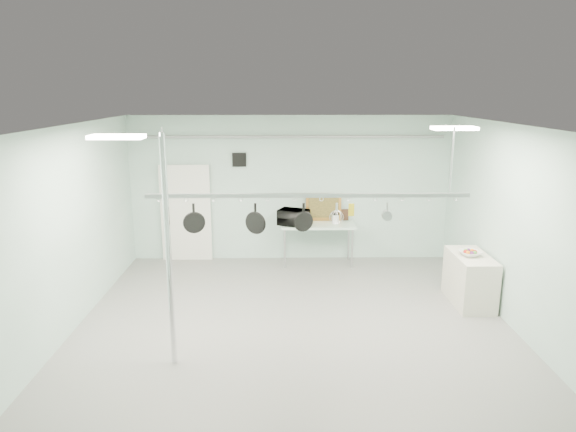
{
  "coord_description": "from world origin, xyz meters",
  "views": [
    {
      "loc": [
        -0.21,
        -7.12,
        3.71
      ],
      "look_at": [
        -0.09,
        1.0,
        1.72
      ],
      "focal_mm": 32.0,
      "sensor_mm": 36.0,
      "label": 1
    }
  ],
  "objects_px": {
    "pot_rack": "(308,194)",
    "coffee_canister": "(336,219)",
    "fruit_bowl": "(470,253)",
    "skillet_right": "(303,217)",
    "chrome_pole": "(169,254)",
    "prep_table": "(318,227)",
    "skillet_mid": "(255,219)",
    "skillet_left": "(194,218)",
    "microwave": "(294,217)",
    "side_cabinet": "(470,279)"
  },
  "relations": [
    {
      "from": "skillet_right",
      "to": "microwave",
      "type": "bearing_deg",
      "value": 71.67
    },
    {
      "from": "chrome_pole",
      "to": "prep_table",
      "type": "height_order",
      "value": "chrome_pole"
    },
    {
      "from": "skillet_left",
      "to": "skillet_mid",
      "type": "relative_size",
      "value": 0.9
    },
    {
      "from": "side_cabinet",
      "to": "skillet_left",
      "type": "relative_size",
      "value": 2.8
    },
    {
      "from": "chrome_pole",
      "to": "skillet_right",
      "type": "relative_size",
      "value": 7.58
    },
    {
      "from": "side_cabinet",
      "to": "skillet_right",
      "type": "distance_m",
      "value": 3.51
    },
    {
      "from": "pot_rack",
      "to": "microwave",
      "type": "height_order",
      "value": "pot_rack"
    },
    {
      "from": "coffee_canister",
      "to": "fruit_bowl",
      "type": "relative_size",
      "value": 0.53
    },
    {
      "from": "prep_table",
      "to": "pot_rack",
      "type": "distance_m",
      "value": 3.61
    },
    {
      "from": "side_cabinet",
      "to": "coffee_canister",
      "type": "distance_m",
      "value": 3.16
    },
    {
      "from": "chrome_pole",
      "to": "coffee_canister",
      "type": "distance_m",
      "value": 5.05
    },
    {
      "from": "pot_rack",
      "to": "skillet_left",
      "type": "xyz_separation_m",
      "value": [
        -1.7,
        0.0,
        -0.36
      ]
    },
    {
      "from": "pot_rack",
      "to": "skillet_mid",
      "type": "distance_m",
      "value": 0.87
    },
    {
      "from": "microwave",
      "to": "fruit_bowl",
      "type": "distance_m",
      "value": 3.7
    },
    {
      "from": "skillet_right",
      "to": "prep_table",
      "type": "bearing_deg",
      "value": 62.58
    },
    {
      "from": "fruit_bowl",
      "to": "skillet_mid",
      "type": "height_order",
      "value": "skillet_mid"
    },
    {
      "from": "chrome_pole",
      "to": "side_cabinet",
      "type": "bearing_deg",
      "value": 22.41
    },
    {
      "from": "microwave",
      "to": "coffee_canister",
      "type": "distance_m",
      "value": 0.92
    },
    {
      "from": "prep_table",
      "to": "skillet_mid",
      "type": "relative_size",
      "value": 3.34
    },
    {
      "from": "chrome_pole",
      "to": "skillet_right",
      "type": "height_order",
      "value": "chrome_pole"
    },
    {
      "from": "side_cabinet",
      "to": "microwave",
      "type": "bearing_deg",
      "value": 145.73
    },
    {
      "from": "chrome_pole",
      "to": "prep_table",
      "type": "distance_m",
      "value": 4.85
    },
    {
      "from": "side_cabinet",
      "to": "coffee_canister",
      "type": "height_order",
      "value": "coffee_canister"
    },
    {
      "from": "skillet_left",
      "to": "side_cabinet",
      "type": "bearing_deg",
      "value": -0.3
    },
    {
      "from": "prep_table",
      "to": "pot_rack",
      "type": "height_order",
      "value": "pot_rack"
    },
    {
      "from": "skillet_mid",
      "to": "skillet_right",
      "type": "distance_m",
      "value": 0.72
    },
    {
      "from": "pot_rack",
      "to": "skillet_left",
      "type": "distance_m",
      "value": 1.74
    },
    {
      "from": "microwave",
      "to": "fruit_bowl",
      "type": "xyz_separation_m",
      "value": [
        3.03,
        -2.13,
        -0.13
      ]
    },
    {
      "from": "microwave",
      "to": "skillet_right",
      "type": "bearing_deg",
      "value": 115.35
    },
    {
      "from": "coffee_canister",
      "to": "skillet_left",
      "type": "distance_m",
      "value": 4.24
    },
    {
      "from": "microwave",
      "to": "coffee_canister",
      "type": "xyz_separation_m",
      "value": [
        0.91,
        0.13,
        -0.07
      ]
    },
    {
      "from": "side_cabinet",
      "to": "fruit_bowl",
      "type": "relative_size",
      "value": 3.28
    },
    {
      "from": "side_cabinet",
      "to": "fruit_bowl",
      "type": "height_order",
      "value": "fruit_bowl"
    },
    {
      "from": "skillet_mid",
      "to": "microwave",
      "type": "bearing_deg",
      "value": 104.9
    },
    {
      "from": "chrome_pole",
      "to": "microwave",
      "type": "bearing_deg",
      "value": 66.56
    },
    {
      "from": "fruit_bowl",
      "to": "skillet_left",
      "type": "xyz_separation_m",
      "value": [
        -4.6,
        -1.06,
        0.93
      ]
    },
    {
      "from": "side_cabinet",
      "to": "coffee_canister",
      "type": "bearing_deg",
      "value": 134.15
    },
    {
      "from": "pot_rack",
      "to": "skillet_right",
      "type": "relative_size",
      "value": 11.38
    },
    {
      "from": "pot_rack",
      "to": "fruit_bowl",
      "type": "relative_size",
      "value": 13.13
    },
    {
      "from": "side_cabinet",
      "to": "skillet_mid",
      "type": "height_order",
      "value": "skillet_mid"
    },
    {
      "from": "skillet_mid",
      "to": "chrome_pole",
      "type": "bearing_deg",
      "value": -114.6
    },
    {
      "from": "fruit_bowl",
      "to": "microwave",
      "type": "bearing_deg",
      "value": 144.82
    },
    {
      "from": "side_cabinet",
      "to": "microwave",
      "type": "distance_m",
      "value": 3.77
    },
    {
      "from": "skillet_right",
      "to": "chrome_pole",
      "type": "bearing_deg",
      "value": -173.28
    },
    {
      "from": "microwave",
      "to": "skillet_left",
      "type": "distance_m",
      "value": 3.65
    },
    {
      "from": "chrome_pole",
      "to": "skillet_left",
      "type": "bearing_deg",
      "value": 77.34
    },
    {
      "from": "skillet_left",
      "to": "pot_rack",
      "type": "bearing_deg",
      "value": -13.62
    },
    {
      "from": "side_cabinet",
      "to": "chrome_pole",
      "type": "bearing_deg",
      "value": -157.59
    },
    {
      "from": "pot_rack",
      "to": "fruit_bowl",
      "type": "bearing_deg",
      "value": 20.11
    },
    {
      "from": "pot_rack",
      "to": "coffee_canister",
      "type": "relative_size",
      "value": 24.63
    }
  ]
}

